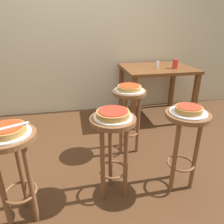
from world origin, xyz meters
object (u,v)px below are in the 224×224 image
(pizza_middle, at_px, (189,109))
(stool_leftside, at_px, (113,141))
(serving_plate_leftside, at_px, (113,117))
(serving_plate_rear, at_px, (129,90))
(pizza_foreground, at_px, (7,130))
(pizza_server_knife, at_px, (10,127))
(cup_near_edge, at_px, (175,64))
(serving_plate_middle, at_px, (188,112))
(serving_plate_foreground, at_px, (8,134))
(stool_middle, at_px, (185,135))
(pizza_leftside, at_px, (113,113))
(dining_table, at_px, (157,75))
(stool_rear, at_px, (129,109))
(pizza_rear, at_px, (129,87))
(condiment_shaker, at_px, (158,65))
(stool_foreground, at_px, (13,160))

(pizza_middle, height_order, stool_leftside, pizza_middle)
(serving_plate_leftside, xyz_separation_m, serving_plate_rear, (0.29, 0.61, 0.00))
(pizza_foreground, relative_size, pizza_server_knife, 1.06)
(serving_plate_leftside, height_order, cup_near_edge, cup_near_edge)
(pizza_server_knife, bearing_deg, serving_plate_leftside, -12.16)
(serving_plate_middle, relative_size, serving_plate_leftside, 0.99)
(serving_plate_foreground, bearing_deg, stool_leftside, 9.41)
(serving_plate_middle, xyz_separation_m, serving_plate_rear, (-0.29, 0.64, 0.00))
(pizza_foreground, xyz_separation_m, pizza_middle, (1.28, 0.09, -0.00))
(serving_plate_rear, bearing_deg, stool_middle, -65.30)
(serving_plate_foreground, xyz_separation_m, pizza_leftside, (0.70, 0.12, 0.03))
(stool_middle, bearing_deg, stool_leftside, 177.09)
(cup_near_edge, bearing_deg, dining_table, 148.03)
(stool_rear, height_order, pizza_rear, pizza_rear)
(pizza_middle, height_order, condiment_shaker, condiment_shaker)
(pizza_leftside, height_order, dining_table, pizza_leftside)
(dining_table, bearing_deg, serving_plate_middle, -103.34)
(pizza_foreground, relative_size, serving_plate_leftside, 0.81)
(stool_middle, bearing_deg, pizza_rear, 114.70)
(serving_plate_foreground, bearing_deg, condiment_shaker, 43.15)
(serving_plate_foreground, distance_m, serving_plate_middle, 1.28)
(serving_plate_leftside, distance_m, dining_table, 1.72)
(cup_near_edge, bearing_deg, serving_plate_rear, -139.89)
(serving_plate_middle, relative_size, stool_rear, 0.40)
(pizza_middle, height_order, serving_plate_rear, pizza_middle)
(stool_foreground, distance_m, pizza_rear, 1.25)
(pizza_leftside, relative_size, dining_table, 0.25)
(stool_middle, distance_m, serving_plate_middle, 0.20)
(pizza_middle, height_order, stool_rear, pizza_middle)
(stool_foreground, height_order, stool_rear, same)
(condiment_shaker, bearing_deg, cup_near_edge, -17.51)
(pizza_leftside, relative_size, condiment_shaker, 2.74)
(cup_near_edge, bearing_deg, stool_middle, -112.29)
(pizza_middle, bearing_deg, dining_table, 76.66)
(condiment_shaker, bearing_deg, stool_foreground, -136.85)
(serving_plate_rear, relative_size, dining_table, 0.31)
(pizza_leftside, relative_size, pizza_server_knife, 1.12)
(serving_plate_middle, bearing_deg, pizza_foreground, -176.18)
(dining_table, bearing_deg, condiment_shaker, -114.29)
(stool_leftside, relative_size, serving_plate_leftside, 2.45)
(pizza_rear, bearing_deg, serving_plate_leftside, -115.74)
(serving_plate_leftside, height_order, pizza_server_knife, pizza_server_knife)
(pizza_leftside, bearing_deg, stool_leftside, 180.00)
(pizza_leftside, distance_m, pizza_rear, 0.67)
(serving_plate_rear, bearing_deg, stool_leftside, -115.74)
(pizza_foreground, distance_m, stool_rear, 1.25)
(pizza_middle, distance_m, serving_plate_leftside, 0.59)
(pizza_foreground, bearing_deg, cup_near_edge, 38.02)
(stool_rear, distance_m, serving_plate_rear, 0.20)
(stool_middle, bearing_deg, pizza_leftside, 177.09)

